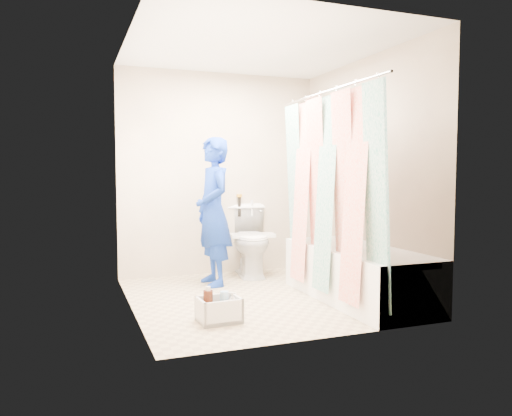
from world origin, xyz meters
name	(u,v)px	position (x,y,z in m)	size (l,w,h in m)	color
floor	(258,297)	(0.00, 0.00, 0.00)	(2.60, 2.60, 0.00)	tan
ceiling	(258,46)	(0.00, 0.00, 2.40)	(2.40, 2.60, 0.02)	silver
wall_back	(219,174)	(0.00, 1.30, 1.20)	(2.40, 0.02, 2.40)	beige
wall_front	(322,174)	(0.00, -1.30, 1.20)	(2.40, 0.02, 2.40)	beige
wall_left	(130,174)	(-1.20, 0.00, 1.20)	(0.02, 2.60, 2.40)	beige
wall_right	(365,174)	(1.20, 0.00, 1.20)	(0.02, 2.60, 2.40)	beige
bathtub	(357,272)	(0.85, -0.43, 0.27)	(0.70, 1.75, 0.50)	white
curtain_rod	(328,91)	(0.52, -0.43, 1.95)	(0.02, 0.02, 1.90)	silver
shower_curtain	(327,194)	(0.52, -0.43, 1.02)	(0.06, 1.75, 1.80)	white
toilet	(250,240)	(0.30, 1.04, 0.42)	(0.47, 0.82, 0.84)	white
tank_lid	(252,235)	(0.28, 0.91, 0.49)	(0.51, 0.22, 0.04)	white
tank_internals	(243,205)	(0.29, 1.27, 0.82)	(0.20, 0.07, 0.27)	black
plumber	(213,211)	(-0.25, 0.69, 0.80)	(0.58, 0.38, 1.59)	navy
cleaning_caddy	(220,310)	(-0.57, -0.64, 0.09)	(0.35, 0.28, 0.26)	silver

